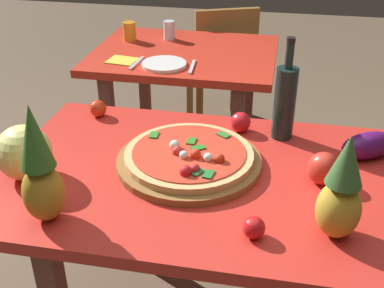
{
  "coord_description": "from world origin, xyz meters",
  "views": [
    {
      "loc": [
        0.21,
        -1.28,
        1.58
      ],
      "look_at": [
        -0.06,
        0.09,
        0.8
      ],
      "focal_mm": 45.56,
      "sensor_mm": 36.0,
      "label": 1
    }
  ],
  "objects_px": {
    "tomato_beside_pepper": "(254,228)",
    "pineapple_left": "(341,193)",
    "pizza": "(189,155)",
    "dining_chair": "(221,61)",
    "pineapple_right": "(40,171)",
    "tomato_by_bottle": "(98,109)",
    "drinking_glass_water": "(169,30)",
    "display_table": "(204,197)",
    "knife_utensil": "(192,67)",
    "melon": "(24,152)",
    "eggplant": "(369,145)",
    "wine_bottle": "(285,101)",
    "bell_pepper": "(323,169)",
    "fork_utensil": "(137,63)",
    "drinking_glass_juice": "(129,31)",
    "tomato_at_corner": "(241,122)",
    "dinner_plate": "(164,64)",
    "background_table": "(184,72)",
    "napkin_folded": "(122,61)",
    "pizza_board": "(189,161)"
  },
  "relations": [
    {
      "from": "eggplant",
      "to": "wine_bottle",
      "type": "bearing_deg",
      "value": 162.2
    },
    {
      "from": "dining_chair",
      "to": "pineapple_right",
      "type": "bearing_deg",
      "value": 61.84
    },
    {
      "from": "dining_chair",
      "to": "melon",
      "type": "xyz_separation_m",
      "value": [
        -0.36,
        -1.88,
        0.35
      ]
    },
    {
      "from": "pizza",
      "to": "drinking_glass_juice",
      "type": "height_order",
      "value": "drinking_glass_juice"
    },
    {
      "from": "drinking_glass_juice",
      "to": "pineapple_right",
      "type": "bearing_deg",
      "value": -80.68
    },
    {
      "from": "melon",
      "to": "eggplant",
      "type": "height_order",
      "value": "melon"
    },
    {
      "from": "wine_bottle",
      "to": "dinner_plate",
      "type": "relative_size",
      "value": 1.66
    },
    {
      "from": "melon",
      "to": "bell_pepper",
      "type": "distance_m",
      "value": 0.91
    },
    {
      "from": "tomato_beside_pepper",
      "to": "pineapple_left",
      "type": "bearing_deg",
      "value": 13.8
    },
    {
      "from": "dining_chair",
      "to": "tomato_by_bottle",
      "type": "height_order",
      "value": "dining_chair"
    },
    {
      "from": "tomato_at_corner",
      "to": "knife_utensil",
      "type": "height_order",
      "value": "tomato_at_corner"
    },
    {
      "from": "pineapple_left",
      "to": "melon",
      "type": "xyz_separation_m",
      "value": [
        -0.93,
        0.1,
        -0.05
      ]
    },
    {
      "from": "dining_chair",
      "to": "fork_utensil",
      "type": "bearing_deg",
      "value": 46.92
    },
    {
      "from": "display_table",
      "to": "knife_utensil",
      "type": "relative_size",
      "value": 7.19
    },
    {
      "from": "dinner_plate",
      "to": "fork_utensil",
      "type": "bearing_deg",
      "value": 180.0
    },
    {
      "from": "drinking_glass_juice",
      "to": "background_table",
      "type": "bearing_deg",
      "value": -20.43
    },
    {
      "from": "dinner_plate",
      "to": "pizza",
      "type": "bearing_deg",
      "value": -71.07
    },
    {
      "from": "background_table",
      "to": "drinking_glass_juice",
      "type": "height_order",
      "value": "drinking_glass_juice"
    },
    {
      "from": "pizza",
      "to": "dining_chair",
      "type": "bearing_deg",
      "value": 94.27
    },
    {
      "from": "dining_chair",
      "to": "eggplant",
      "type": "relative_size",
      "value": 4.25
    },
    {
      "from": "tomato_by_bottle",
      "to": "drinking_glass_juice",
      "type": "height_order",
      "value": "drinking_glass_juice"
    },
    {
      "from": "tomato_by_bottle",
      "to": "fork_utensil",
      "type": "bearing_deg",
      "value": 92.35
    },
    {
      "from": "pineapple_right",
      "to": "tomato_by_bottle",
      "type": "bearing_deg",
      "value": 98.0
    },
    {
      "from": "tomato_at_corner",
      "to": "napkin_folded",
      "type": "height_order",
      "value": "tomato_at_corner"
    },
    {
      "from": "tomato_beside_pepper",
      "to": "drinking_glass_water",
      "type": "height_order",
      "value": "drinking_glass_water"
    },
    {
      "from": "pizza",
      "to": "knife_utensil",
      "type": "xyz_separation_m",
      "value": [
        -0.16,
        0.88,
        -0.04
      ]
    },
    {
      "from": "eggplant",
      "to": "fork_utensil",
      "type": "relative_size",
      "value": 1.11
    },
    {
      "from": "pizza",
      "to": "eggplant",
      "type": "bearing_deg",
      "value": 16.05
    },
    {
      "from": "display_table",
      "to": "wine_bottle",
      "type": "xyz_separation_m",
      "value": [
        0.23,
        0.29,
        0.23
      ]
    },
    {
      "from": "wine_bottle",
      "to": "dining_chair",
      "type": "bearing_deg",
      "value": 105.84
    },
    {
      "from": "pineapple_left",
      "to": "tomato_at_corner",
      "type": "height_order",
      "value": "pineapple_left"
    },
    {
      "from": "pineapple_right",
      "to": "drinking_glass_water",
      "type": "xyz_separation_m",
      "value": [
        -0.05,
        1.64,
        -0.1
      ]
    },
    {
      "from": "display_table",
      "to": "knife_utensil",
      "type": "bearing_deg",
      "value": 103.28
    },
    {
      "from": "tomato_beside_pepper",
      "to": "pizza",
      "type": "bearing_deg",
      "value": 126.67
    },
    {
      "from": "melon",
      "to": "eggplant",
      "type": "xyz_separation_m",
      "value": [
        1.06,
        0.32,
        -0.04
      ]
    },
    {
      "from": "bell_pepper",
      "to": "drinking_glass_juice",
      "type": "distance_m",
      "value": 1.61
    },
    {
      "from": "wine_bottle",
      "to": "knife_utensil",
      "type": "bearing_deg",
      "value": 125.72
    },
    {
      "from": "dining_chair",
      "to": "tomato_beside_pepper",
      "type": "bearing_deg",
      "value": 77.5
    },
    {
      "from": "display_table",
      "to": "bell_pepper",
      "type": "xyz_separation_m",
      "value": [
        0.36,
        0.02,
        0.14
      ]
    },
    {
      "from": "melon",
      "to": "pineapple_right",
      "type": "bearing_deg",
      "value": -49.78
    },
    {
      "from": "display_table",
      "to": "napkin_folded",
      "type": "height_order",
      "value": "napkin_folded"
    },
    {
      "from": "pizza_board",
      "to": "tomato_beside_pepper",
      "type": "xyz_separation_m",
      "value": [
        0.23,
        -0.32,
        0.02
      ]
    },
    {
      "from": "drinking_glass_juice",
      "to": "melon",
      "type": "bearing_deg",
      "value": -85.72
    },
    {
      "from": "bell_pepper",
      "to": "knife_utensil",
      "type": "relative_size",
      "value": 0.58
    },
    {
      "from": "tomato_beside_pepper",
      "to": "wine_bottle",
      "type": "bearing_deg",
      "value": 84.65
    },
    {
      "from": "wine_bottle",
      "to": "dinner_plate",
      "type": "distance_m",
      "value": 0.87
    },
    {
      "from": "tomato_beside_pepper",
      "to": "tomato_by_bottle",
      "type": "distance_m",
      "value": 0.89
    },
    {
      "from": "bell_pepper",
      "to": "knife_utensil",
      "type": "xyz_separation_m",
      "value": [
        -0.58,
        0.9,
        -0.04
      ]
    },
    {
      "from": "tomato_by_bottle",
      "to": "fork_utensil",
      "type": "xyz_separation_m",
      "value": [
        -0.02,
        0.59,
        -0.03
      ]
    },
    {
      "from": "drinking_glass_water",
      "to": "tomato_at_corner",
      "type": "bearing_deg",
      "value": -63.58
    }
  ]
}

